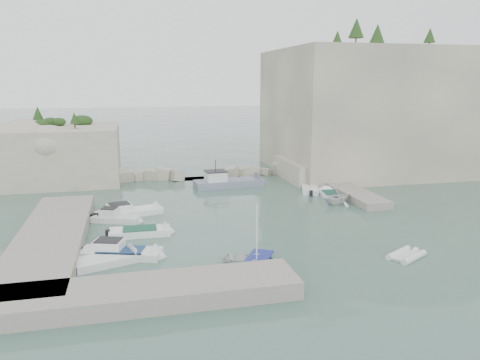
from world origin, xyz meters
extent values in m
plane|color=#466A5C|center=(0.00, 0.00, 0.00)|extent=(400.00, 400.00, 0.00)
cube|color=beige|center=(23.00, 23.00, 8.50)|extent=(26.00, 22.00, 17.00)
cube|color=beige|center=(13.00, 18.00, 1.25)|extent=(8.00, 10.00, 2.50)
cube|color=beige|center=(-20.00, 25.00, 3.50)|extent=(16.00, 14.00, 7.00)
cube|color=#9E9689|center=(-17.00, -1.00, 0.55)|extent=(5.00, 24.00, 1.10)
cube|color=#9E9689|center=(-10.00, -12.50, 0.55)|extent=(18.00, 4.00, 1.10)
cube|color=#9E9689|center=(13.50, 10.00, 0.40)|extent=(3.00, 16.00, 0.80)
cube|color=beige|center=(-1.00, 22.00, 0.70)|extent=(28.00, 3.00, 1.40)
imported|color=white|center=(-2.40, -8.99, 0.00)|extent=(5.64, 5.18, 0.95)
imported|color=silver|center=(10.39, 5.47, 0.00)|extent=(4.21, 3.88, 1.85)
imported|color=silver|center=(11.17, 14.75, 0.00)|extent=(4.66, 3.41, 1.69)
cylinder|color=white|center=(-2.40, -8.99, 2.58)|extent=(0.10, 0.10, 4.20)
cone|color=#1E4219|center=(18.00, 18.00, 19.27)|extent=(1.96, 1.96, 2.45)
cone|color=#1E4219|center=(26.00, 27.00, 19.60)|extent=(2.24, 2.24, 2.80)
cone|color=#1E4219|center=(30.00, 20.00, 18.82)|extent=(1.57, 1.57, 1.96)
cone|color=#1E4219|center=(21.00, 30.00, 19.08)|extent=(1.79, 1.79, 2.24)
cone|color=#1E4219|center=(-22.00, 27.00, 8.62)|extent=(1.40, 1.40, 1.75)
cone|color=#1E4219|center=(-17.00, 22.00, 8.30)|extent=(1.12, 1.12, 1.40)
camera|label=1|loc=(-10.66, -38.55, 12.76)|focal=35.00mm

